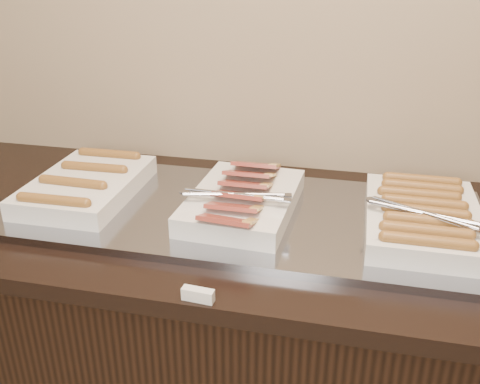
# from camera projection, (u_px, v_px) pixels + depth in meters

# --- Properties ---
(counter) EXTENTS (2.06, 0.76, 0.90)m
(counter) POSITION_uv_depth(u_px,v_px,m) (243.00, 355.00, 1.54)
(counter) COLOR black
(counter) RESTS_ON ground
(warming_tray) EXTENTS (1.20, 0.50, 0.02)m
(warming_tray) POSITION_uv_depth(u_px,v_px,m) (240.00, 214.00, 1.35)
(warming_tray) COLOR gray
(warming_tray) RESTS_ON counter
(dish_left) EXTENTS (0.25, 0.38, 0.07)m
(dish_left) POSITION_uv_depth(u_px,v_px,m) (86.00, 185.00, 1.42)
(dish_left) COLOR silver
(dish_left) RESTS_ON warming_tray
(dish_center) EXTENTS (0.27, 0.39, 0.09)m
(dish_center) POSITION_uv_depth(u_px,v_px,m) (243.00, 200.00, 1.33)
(dish_center) COLOR silver
(dish_center) RESTS_ON warming_tray
(dish_right) EXTENTS (0.27, 0.39, 0.08)m
(dish_right) POSITION_uv_depth(u_px,v_px,m) (423.00, 217.00, 1.24)
(dish_right) COLOR silver
(dish_right) RESTS_ON warming_tray
(label_holder) EXTENTS (0.06, 0.02, 0.03)m
(label_holder) POSITION_uv_depth(u_px,v_px,m) (198.00, 295.00, 1.03)
(label_holder) COLOR silver
(label_holder) RESTS_ON counter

